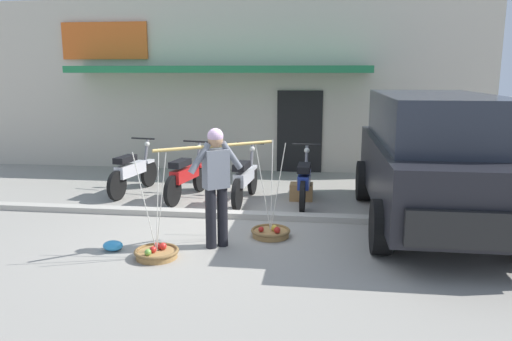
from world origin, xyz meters
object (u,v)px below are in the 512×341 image
object	(u,v)px
motorcycle_end_of_row	(305,181)
wooden_crate	(301,192)
fruit_basket_right_side	(271,232)
motorcycle_third_in_row	(245,179)
plastic_litter_bag	(113,246)
fruit_vendor	(216,180)
motorcycle_nearest_shop	(132,172)
fruit_basket_left_side	(157,252)
motorcycle_second_in_row	(186,176)
parked_truck	(433,156)

from	to	relation	value
motorcycle_end_of_row	wooden_crate	bearing A→B (deg)	100.84
fruit_basket_right_side	motorcycle_end_of_row	xyz separation A→B (m)	(0.44, 1.90, 0.38)
fruit_basket_right_side	motorcycle_third_in_row	world-z (taller)	fruit_basket_right_side
motorcycle_end_of_row	plastic_litter_bag	world-z (taller)	motorcycle_end_of_row
fruit_vendor	fruit_basket_right_side	world-z (taller)	fruit_vendor
motorcycle_third_in_row	motorcycle_nearest_shop	bearing A→B (deg)	170.48
motorcycle_nearest_shop	fruit_basket_left_side	bearing A→B (deg)	-64.23
motorcycle_nearest_shop	motorcycle_third_in_row	xyz separation A→B (m)	(2.37, -0.40, 0.00)
fruit_vendor	fruit_basket_left_side	bearing A→B (deg)	-143.44
wooden_crate	motorcycle_second_in_row	bearing A→B (deg)	-174.35
plastic_litter_bag	fruit_basket_right_side	bearing A→B (deg)	22.33
fruit_basket_left_side	wooden_crate	world-z (taller)	fruit_basket_left_side
fruit_basket_left_side	motorcycle_nearest_shop	world-z (taller)	fruit_basket_left_side
plastic_litter_bag	motorcycle_end_of_row	bearing A→B (deg)	47.26
fruit_basket_left_side	fruit_basket_right_side	bearing A→B (deg)	36.48
plastic_litter_bag	parked_truck	bearing A→B (deg)	21.97
fruit_basket_left_side	wooden_crate	xyz separation A→B (m)	(1.80, 3.31, 0.08)
fruit_basket_left_side	motorcycle_end_of_row	bearing A→B (deg)	57.72
fruit_basket_left_side	plastic_litter_bag	xyz separation A→B (m)	(-0.69, 0.18, -0.01)
motorcycle_third_in_row	motorcycle_end_of_row	bearing A→B (deg)	-1.74
fruit_basket_left_side	wooden_crate	distance (m)	3.77
fruit_basket_left_side	fruit_basket_right_side	distance (m)	1.78
wooden_crate	motorcycle_third_in_row	bearing A→B (deg)	-162.93
fruit_basket_right_side	parked_truck	distance (m)	2.90
parked_truck	plastic_litter_bag	size ratio (longest dim) A/B	17.19
motorcycle_end_of_row	wooden_crate	distance (m)	0.47
motorcycle_third_in_row	wooden_crate	world-z (taller)	motorcycle_third_in_row
motorcycle_end_of_row	motorcycle_second_in_row	bearing A→B (deg)	176.54
motorcycle_third_in_row	motorcycle_end_of_row	size ratio (longest dim) A/B	1.00
fruit_basket_right_side	plastic_litter_bag	world-z (taller)	fruit_basket_right_side
fruit_basket_right_side	plastic_litter_bag	xyz separation A→B (m)	(-2.12, -0.87, -0.01)
motorcycle_second_in_row	wooden_crate	xyz separation A→B (m)	(2.23, 0.22, -0.29)
plastic_litter_bag	wooden_crate	distance (m)	4.00
motorcycle_nearest_shop	plastic_litter_bag	world-z (taller)	motorcycle_nearest_shop
motorcycle_second_in_row	wooden_crate	bearing A→B (deg)	5.65
parked_truck	motorcycle_third_in_row	bearing A→B (deg)	163.69
fruit_basket_left_side	parked_truck	bearing A→B (deg)	27.53
fruit_basket_left_side	plastic_litter_bag	distance (m)	0.72
fruit_basket_right_side	motorcycle_third_in_row	bearing A→B (deg)	109.65
parked_truck	plastic_litter_bag	world-z (taller)	parked_truck
wooden_crate	parked_truck	bearing A→B (deg)	-30.52
parked_truck	motorcycle_second_in_row	bearing A→B (deg)	166.60
motorcycle_second_in_row	fruit_basket_left_side	bearing A→B (deg)	-82.08
motorcycle_second_in_row	plastic_litter_bag	distance (m)	2.95
parked_truck	wooden_crate	size ratio (longest dim) A/B	10.94
parked_truck	fruit_basket_left_side	bearing A→B (deg)	-152.47
motorcycle_second_in_row	parked_truck	bearing A→B (deg)	-13.40
fruit_vendor	plastic_litter_bag	size ratio (longest dim) A/B	6.05
fruit_basket_right_side	parked_truck	world-z (taller)	parked_truck
fruit_vendor	motorcycle_third_in_row	distance (m)	2.52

